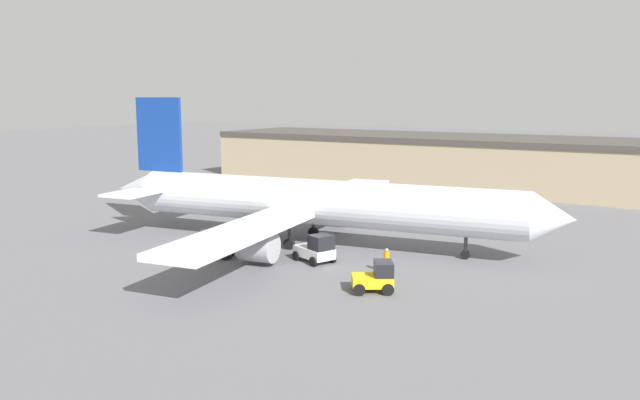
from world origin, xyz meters
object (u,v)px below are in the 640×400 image
object	(u,v)px
ground_crew_worker	(386,260)
pushback_tug	(317,249)
baggage_tug	(376,277)
belt_loader_truck	(219,243)
airplane	(309,202)

from	to	relation	value
ground_crew_worker	pushback_tug	size ratio (longest dim) A/B	0.51
ground_crew_worker	pushback_tug	world-z (taller)	pushback_tug
baggage_tug	pushback_tug	world-z (taller)	pushback_tug
ground_crew_worker	belt_loader_truck	bearing A→B (deg)	99.52
ground_crew_worker	baggage_tug	distance (m)	4.25
pushback_tug	baggage_tug	bearing A→B (deg)	-8.72
ground_crew_worker	baggage_tug	bearing A→B (deg)	-165.78
belt_loader_truck	pushback_tug	size ratio (longest dim) A/B	0.87
baggage_tug	ground_crew_worker	bearing A→B (deg)	73.35
baggage_tug	pushback_tug	distance (m)	8.02
ground_crew_worker	belt_loader_truck	xyz separation A→B (m)	(-12.98, -2.73, 0.13)
airplane	pushback_tug	size ratio (longest dim) A/B	11.58
baggage_tug	belt_loader_truck	bearing A→B (deg)	141.36
baggage_tug	belt_loader_truck	size ratio (longest dim) A/B	1.06
airplane	baggage_tug	bearing A→B (deg)	-48.16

